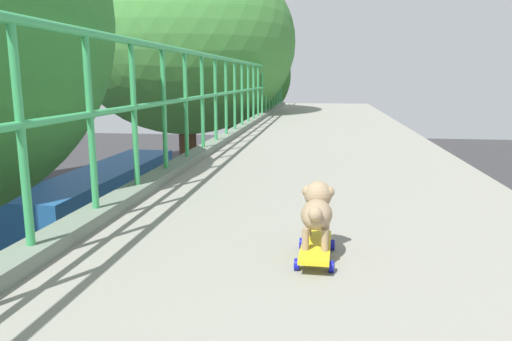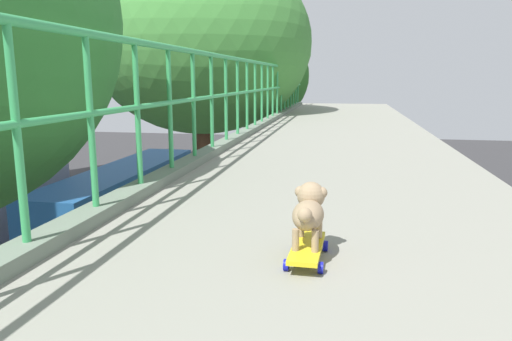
# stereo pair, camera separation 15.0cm
# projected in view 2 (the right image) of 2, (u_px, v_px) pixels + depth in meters

# --- Properties ---
(city_bus) EXTENTS (2.49, 11.27, 3.47)m
(city_bus) POSITION_uv_depth(u_px,v_px,m) (124.00, 203.00, 20.42)
(city_bus) COLOR #1E5186
(city_bus) RESTS_ON ground
(roadside_tree_far) EXTENTS (6.00, 6.00, 10.58)m
(roadside_tree_far) POSITION_uv_depth(u_px,v_px,m) (202.00, 45.00, 13.15)
(roadside_tree_far) COLOR #533524
(roadside_tree_far) RESTS_ON ground
(roadside_tree_farthest) EXTENTS (5.15, 5.15, 9.54)m
(roadside_tree_farthest) POSITION_uv_depth(u_px,v_px,m) (250.00, 77.00, 21.05)
(roadside_tree_farthest) COLOR #494125
(roadside_tree_farthest) RESTS_ON ground
(toy_skateboard) EXTENTS (0.20, 0.49, 0.08)m
(toy_skateboard) POSITION_uv_depth(u_px,v_px,m) (307.00, 248.00, 2.47)
(toy_skateboard) COLOR gold
(toy_skateboard) RESTS_ON overpass_deck
(small_dog) EXTENTS (0.18, 0.42, 0.30)m
(small_dog) POSITION_uv_depth(u_px,v_px,m) (309.00, 209.00, 2.50)
(small_dog) COLOR #9C8261
(small_dog) RESTS_ON toy_skateboard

